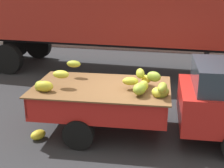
# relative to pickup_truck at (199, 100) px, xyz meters

# --- Properties ---
(ground) EXTENTS (220.00, 220.00, 0.00)m
(ground) POSITION_rel_pickup_truck_xyz_m (-1.21, 0.05, -0.89)
(ground) COLOR #28282B
(curb_strip) EXTENTS (80.00, 0.80, 0.16)m
(curb_strip) POSITION_rel_pickup_truck_xyz_m (-1.21, 8.57, -0.81)
(curb_strip) COLOR gray
(curb_strip) RESTS_ON ground
(pickup_truck) EXTENTS (5.37, 2.19, 1.70)m
(pickup_truck) POSITION_rel_pickup_truck_xyz_m (0.00, 0.00, 0.00)
(pickup_truck) COLOR #B21E19
(pickup_truck) RESTS_ON ground
(semi_trailer) EXTENTS (12.06, 2.90, 3.95)m
(semi_trailer) POSITION_rel_pickup_truck_xyz_m (-2.97, 4.65, 1.66)
(semi_trailer) COLOR maroon
(semi_trailer) RESTS_ON ground
(fallen_banana_bunch_near_tailgate) EXTENTS (0.39, 0.43, 0.20)m
(fallen_banana_bunch_near_tailgate) POSITION_rel_pickup_truck_xyz_m (-3.35, -0.82, -0.78)
(fallen_banana_bunch_near_tailgate) COLOR gold
(fallen_banana_bunch_near_tailgate) RESTS_ON ground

